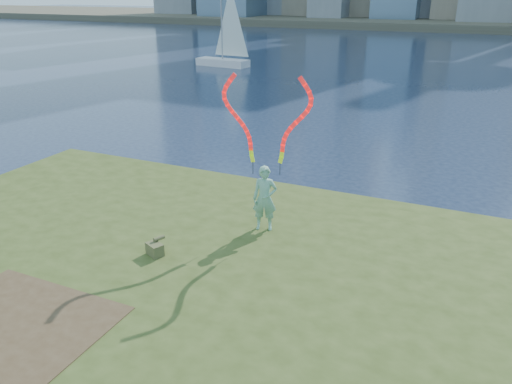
% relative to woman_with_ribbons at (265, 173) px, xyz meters
% --- Properties ---
extents(ground, '(320.00, 320.00, 0.00)m').
position_rel_woman_with_ribbons_xyz_m(ground, '(-0.24, -2.28, -2.22)').
color(ground, '#18253D').
rests_on(ground, ground).
extents(grassy_knoll, '(20.00, 18.00, 0.80)m').
position_rel_woman_with_ribbons_xyz_m(grassy_knoll, '(-0.24, -4.58, -1.88)').
color(grassy_knoll, '#384719').
rests_on(grassy_knoll, ground).
extents(dirt_patch, '(3.20, 3.00, 0.02)m').
position_rel_woman_with_ribbons_xyz_m(dirt_patch, '(-2.44, -5.48, -1.41)').
color(dirt_patch, '#47331E').
rests_on(dirt_patch, grassy_knoll).
extents(far_shore, '(320.00, 40.00, 1.20)m').
position_rel_woman_with_ribbons_xyz_m(far_shore, '(-0.24, 92.72, -1.62)').
color(far_shore, '#4D4839').
rests_on(far_shore, ground).
extents(woman_with_ribbons, '(1.94, 0.69, 3.97)m').
position_rel_woman_with_ribbons_xyz_m(woman_with_ribbons, '(0.00, 0.00, 0.00)').
color(woman_with_ribbons, '#1F794C').
rests_on(woman_with_ribbons, grassy_knoll).
extents(canvas_bag, '(0.45, 0.51, 0.36)m').
position_rel_woman_with_ribbons_xyz_m(canvas_bag, '(-1.65, -2.18, -1.27)').
color(canvas_bag, brown).
rests_on(canvas_bag, grassy_knoll).
extents(sailboat, '(5.00, 2.01, 7.51)m').
position_rel_woman_with_ribbons_xyz_m(sailboat, '(-16.18, 28.58, -0.93)').
color(sailboat, white).
rests_on(sailboat, ground).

